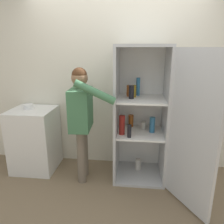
{
  "coord_description": "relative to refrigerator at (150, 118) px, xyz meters",
  "views": [
    {
      "loc": [
        0.29,
        -2.23,
        1.79
      ],
      "look_at": [
        -0.03,
        0.6,
        0.94
      ],
      "focal_mm": 35.0,
      "sensor_mm": 36.0,
      "label": 1
    }
  ],
  "objects": [
    {
      "name": "ground_plane",
      "position": [
        -0.48,
        -0.52,
        -0.91
      ],
      "size": [
        12.0,
        12.0,
        0.0
      ],
      "primitive_type": "plane",
      "color": "#7A664C"
    },
    {
      "name": "wall_back",
      "position": [
        -0.48,
        0.46,
        0.37
      ],
      "size": [
        7.0,
        0.06,
        2.55
      ],
      "color": "silver",
      "rests_on": "ground_plane"
    },
    {
      "name": "refrigerator",
      "position": [
        0.0,
        0.0,
        0.0
      ],
      "size": [
        1.07,
        1.24,
        1.83
      ],
      "color": "#B7BABC",
      "rests_on": "ground_plane"
    },
    {
      "name": "person",
      "position": [
        -0.89,
        -0.08,
        0.06
      ],
      "size": [
        0.62,
        0.59,
        1.55
      ],
      "color": "#726656",
      "rests_on": "ground_plane"
    },
    {
      "name": "counter",
      "position": [
        -1.68,
        0.11,
        -0.44
      ],
      "size": [
        0.61,
        0.59,
        0.93
      ],
      "color": "white",
      "rests_on": "ground_plane"
    },
    {
      "name": "bowl",
      "position": [
        -1.74,
        0.15,
        0.06
      ],
      "size": [
        0.14,
        0.14,
        0.07
      ],
      "color": "white",
      "rests_on": "counter"
    }
  ]
}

